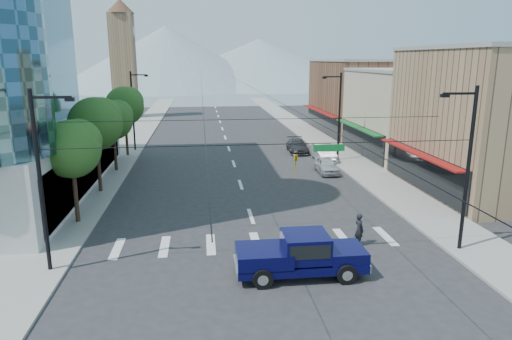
% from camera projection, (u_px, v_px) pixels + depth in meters
% --- Properties ---
extents(ground, '(160.00, 160.00, 0.00)m').
position_uv_depth(ground, '(263.00, 253.00, 24.89)').
color(ground, '#28282B').
rests_on(ground, ground).
extents(sidewalk_left, '(4.00, 120.00, 0.15)m').
position_uv_depth(sidewalk_left, '(136.00, 136.00, 62.06)').
color(sidewalk_left, gray).
rests_on(sidewalk_left, ground).
extents(sidewalk_right, '(4.00, 120.00, 0.15)m').
position_uv_depth(sidewalk_right, '(309.00, 133.00, 64.85)').
color(sidewalk_right, gray).
rests_on(sidewalk_right, ground).
extents(shop_near, '(12.00, 14.00, 11.00)m').
position_uv_depth(shop_near, '(500.00, 122.00, 35.56)').
color(shop_near, '#8C6B4C').
rests_on(shop_near, ground).
extents(shop_mid, '(12.00, 14.00, 9.00)m').
position_uv_depth(shop_mid, '(416.00, 114.00, 49.30)').
color(shop_mid, tan).
rests_on(shop_mid, ground).
extents(shop_far, '(12.00, 18.00, 10.00)m').
position_uv_depth(shop_far, '(365.00, 98.00, 64.62)').
color(shop_far, brown).
rests_on(shop_far, ground).
extents(clock_tower, '(4.80, 4.80, 20.40)m').
position_uv_depth(clock_tower, '(123.00, 57.00, 80.27)').
color(clock_tower, '#8C6B4C').
rests_on(clock_tower, ground).
extents(mountain_left, '(80.00, 80.00, 22.00)m').
position_uv_depth(mountain_left, '(167.00, 57.00, 165.25)').
color(mountain_left, gray).
rests_on(mountain_left, ground).
extents(mountain_right, '(90.00, 90.00, 18.00)m').
position_uv_depth(mountain_right, '(259.00, 63.00, 179.43)').
color(mountain_right, gray).
rests_on(mountain_right, ground).
extents(tree_near, '(3.65, 3.64, 6.71)m').
position_uv_depth(tree_near, '(74.00, 147.00, 28.30)').
color(tree_near, black).
rests_on(tree_near, ground).
extents(tree_midnear, '(4.09, 4.09, 7.52)m').
position_uv_depth(tree_midnear, '(97.00, 122.00, 34.91)').
color(tree_midnear, black).
rests_on(tree_midnear, ground).
extents(tree_midfar, '(3.65, 3.64, 6.71)m').
position_uv_depth(tree_midfar, '(114.00, 119.00, 41.81)').
color(tree_midfar, black).
rests_on(tree_midfar, ground).
extents(tree_far, '(4.09, 4.09, 7.52)m').
position_uv_depth(tree_far, '(126.00, 105.00, 48.42)').
color(tree_far, black).
rests_on(tree_far, ground).
extents(signal_rig, '(21.80, 0.20, 9.00)m').
position_uv_depth(signal_rig, '(270.00, 175.00, 22.85)').
color(signal_rig, black).
rests_on(signal_rig, ground).
extents(lamp_pole_nw, '(2.00, 0.25, 9.00)m').
position_uv_depth(lamp_pole_nw, '(134.00, 108.00, 51.42)').
color(lamp_pole_nw, black).
rests_on(lamp_pole_nw, ground).
extents(lamp_pole_ne, '(2.00, 0.25, 9.00)m').
position_uv_depth(lamp_pole_ne, '(338.00, 113.00, 46.18)').
color(lamp_pole_ne, black).
rests_on(lamp_pole_ne, ground).
extents(pickup_truck, '(6.38, 2.52, 2.15)m').
position_uv_depth(pickup_truck, '(300.00, 254.00, 22.03)').
color(pickup_truck, '#08083D').
rests_on(pickup_truck, ground).
extents(pedestrian, '(0.60, 0.77, 1.87)m').
position_uv_depth(pedestrian, '(359.00, 229.00, 25.75)').
color(pedestrian, black).
rests_on(pedestrian, ground).
extents(parked_car_near, '(1.81, 4.28, 1.44)m').
position_uv_depth(parked_car_near, '(326.00, 165.00, 42.23)').
color(parked_car_near, silver).
rests_on(parked_car_near, ground).
extents(parked_car_mid, '(1.84, 5.08, 1.66)m').
position_uv_depth(parked_car_mid, '(323.00, 153.00, 47.46)').
color(parked_car_mid, silver).
rests_on(parked_car_mid, ground).
extents(parked_car_far, '(2.31, 5.18, 1.48)m').
position_uv_depth(parked_car_far, '(297.00, 146.00, 51.63)').
color(parked_car_far, '#2F2F31').
rests_on(parked_car_far, ground).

